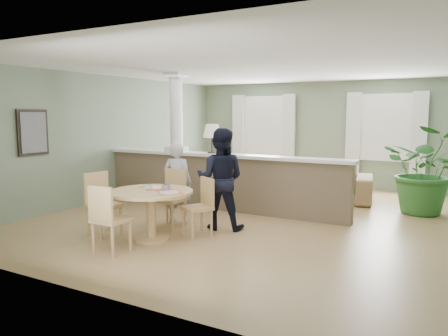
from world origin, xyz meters
The scene contains 12 objects.
ground centered at (0.00, 0.00, 0.00)m, with size 8.00×8.00×0.00m, color tan.
room_shell centered at (-0.03, 0.63, 1.81)m, with size 7.02×8.02×2.71m.
pony_wall centered at (-0.99, 0.20, 0.71)m, with size 5.32×0.38×2.70m.
sofa centered at (0.27, 2.00, 0.41)m, with size 2.79×1.09×0.82m, color olive.
houseplant centered at (2.70, 1.76, 0.84)m, with size 1.50×1.30×1.67m, color #296126.
dining_table centered at (-0.72, -2.12, 0.60)m, with size 1.24×1.24×0.85m.
chair_far_boy centered at (-0.94, -1.31, 0.53)m, with size 0.45×0.45×0.96m.
chair_far_man centered at (-0.23, -1.52, 0.49)m, with size 0.55×0.55×0.90m.
chair_near centered at (-0.83, -2.93, 0.52)m, with size 0.43×0.43×0.94m.
chair_side centered at (-1.61, -2.26, 0.54)m, with size 0.53×0.53×0.98m.
child_person centered at (-0.98, -1.08, 0.70)m, with size 0.51×0.34×1.40m, color #A6A6AB.
man_person centered at (-0.15, -1.05, 0.83)m, with size 0.80×0.63×1.65m, color black.
Camera 1 is at (3.31, -7.16, 1.89)m, focal length 35.00 mm.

